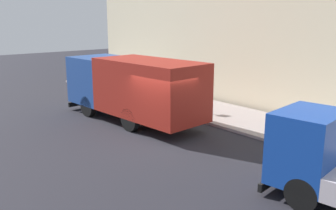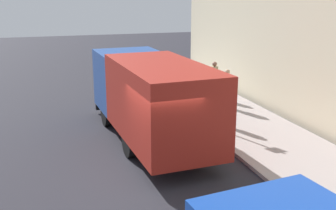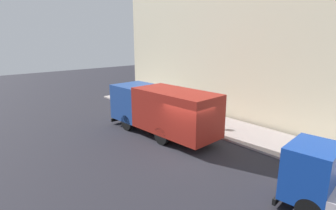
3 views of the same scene
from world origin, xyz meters
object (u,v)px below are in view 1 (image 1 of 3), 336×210
pedestrian_standing (166,82)px  street_sign_post (175,84)px  large_utility_truck (132,86)px  pedestrian_third (150,78)px  pedestrian_walking (170,89)px  traffic_cone_orange (137,92)px

pedestrian_standing → street_sign_post: size_ratio=0.79×
pedestrian_standing → street_sign_post: street_sign_post is taller
large_utility_truck → pedestrian_third: size_ratio=4.50×
large_utility_truck → pedestrian_walking: 3.07m
pedestrian_standing → pedestrian_third: bearing=-57.5°
large_utility_truck → street_sign_post: large_utility_truck is taller
traffic_cone_orange → street_sign_post: bearing=-92.2°
pedestrian_standing → pedestrian_third: pedestrian_third is taller
large_utility_truck → pedestrian_walking: (2.92, 0.71, -0.60)m
street_sign_post → large_utility_truck: bearing=179.9°
pedestrian_walking → street_sign_post: street_sign_post is taller
large_utility_truck → pedestrian_third: bearing=41.7°
large_utility_truck → traffic_cone_orange: bearing=48.4°
large_utility_truck → pedestrian_walking: size_ratio=4.45×
pedestrian_walking → pedestrian_third: 4.02m
street_sign_post → pedestrian_third: bearing=68.3°
pedestrian_standing → street_sign_post: bearing=96.9°
large_utility_truck → traffic_cone_orange: (2.80, 3.56, -1.20)m
pedestrian_third → street_sign_post: bearing=21.3°
pedestrian_walking → street_sign_post: 0.83m
pedestrian_third → traffic_cone_orange: pedestrian_third is taller
pedestrian_standing → pedestrian_third: 1.76m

